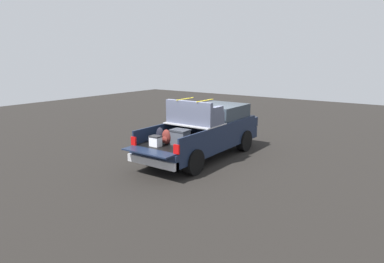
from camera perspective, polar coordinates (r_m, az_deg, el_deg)
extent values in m
plane|color=black|center=(13.05, 1.53, -4.27)|extent=(40.00, 40.00, 0.00)
cube|color=#162138|center=(12.89, 1.55, -1.60)|extent=(5.50, 1.92, 0.45)
cube|color=black|center=(11.88, -1.68, -1.58)|extent=(2.80, 1.80, 0.04)
cube|color=#162138|center=(12.40, -5.12, 0.05)|extent=(2.80, 0.06, 0.50)
cube|color=#162138|center=(11.30, 2.07, -1.10)|extent=(2.80, 0.06, 0.50)
cube|color=#162138|center=(12.92, 1.98, 0.59)|extent=(0.06, 1.80, 0.50)
cube|color=#162138|center=(10.64, -7.14, -3.32)|extent=(0.55, 1.80, 0.04)
cube|color=#B2B2B7|center=(12.39, 0.47, 1.36)|extent=(1.25, 1.92, 0.04)
cube|color=#162138|center=(13.90, 4.67, 1.38)|extent=(2.30, 1.92, 0.50)
cube|color=#2D3842|center=(13.73, 4.49, 3.39)|extent=(1.94, 1.76, 0.51)
cube|color=#162138|center=(15.07, 7.31, 1.94)|extent=(0.40, 1.82, 0.38)
cube|color=#B2B2B7|center=(10.85, -6.54, -4.93)|extent=(0.24, 1.92, 0.24)
cube|color=red|center=(11.37, -9.57, -1.55)|extent=(0.06, 0.20, 0.28)
cube|color=red|center=(10.23, -2.56, -2.94)|extent=(0.06, 0.20, 0.28)
cylinder|color=black|center=(14.83, 2.50, -0.58)|extent=(0.84, 0.30, 0.84)
cylinder|color=black|center=(13.97, 8.57, -1.50)|extent=(0.84, 0.30, 0.84)
cylinder|color=black|center=(12.13, -6.56, -3.56)|extent=(0.84, 0.30, 0.84)
cylinder|color=black|center=(11.07, 0.25, -5.02)|extent=(0.84, 0.30, 0.84)
cube|color=#474C56|center=(11.24, -1.96, -1.07)|extent=(0.40, 0.55, 0.46)
cube|color=#31353C|center=(11.19, -1.97, 0.20)|extent=(0.44, 0.59, 0.05)
ellipsoid|color=maroon|center=(11.35, -4.19, -0.89)|extent=(0.20, 0.36, 0.49)
ellipsoid|color=maroon|center=(11.28, -4.54, -1.36)|extent=(0.09, 0.25, 0.22)
ellipsoid|color=black|center=(11.58, -5.25, -0.59)|extent=(0.20, 0.32, 0.52)
ellipsoid|color=black|center=(11.51, -5.60, -1.06)|extent=(0.09, 0.22, 0.23)
cube|color=white|center=(11.15, -6.01, -1.67)|extent=(0.26, 0.34, 0.30)
cube|color=#262628|center=(11.11, -6.03, -0.81)|extent=(0.28, 0.36, 0.04)
cube|color=#4C5166|center=(12.34, 0.47, 2.41)|extent=(0.92, 1.90, 0.42)
cube|color=#4C5166|center=(11.98, -0.57, 4.09)|extent=(0.16, 1.90, 0.40)
cube|color=#4C5166|center=(12.83, -2.51, 4.22)|extent=(0.68, 0.20, 0.22)
cube|color=#4C5166|center=(11.88, 3.97, 3.55)|extent=(0.68, 0.20, 0.22)
cube|color=yellow|center=(12.50, -1.13, 5.40)|extent=(1.02, 0.03, 0.02)
cube|color=yellow|center=(12.02, 2.15, 5.12)|extent=(1.02, 0.03, 0.02)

